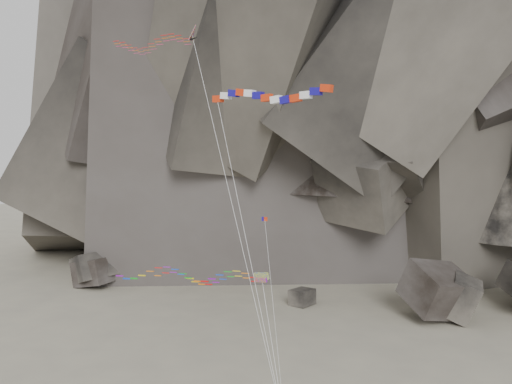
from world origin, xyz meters
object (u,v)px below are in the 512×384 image
(parafoil_kite, at_px, (183,275))
(pennant_kite, at_px, (268,260))
(delta_kite, at_px, (148,44))
(banner_kite, at_px, (268,97))

(parafoil_kite, xyz_separation_m, pennant_kite, (6.40, 1.78, 1.25))
(parafoil_kite, distance_m, pennant_kite, 6.76)
(delta_kite, relative_size, banner_kite, 1.22)
(delta_kite, distance_m, banner_kite, 12.21)
(banner_kite, height_order, parafoil_kite, banner_kite)
(pennant_kite, bearing_deg, delta_kite, -162.62)
(delta_kite, bearing_deg, pennant_kite, -9.49)
(delta_kite, xyz_separation_m, pennant_kite, (9.87, 0.51, -16.86))
(parafoil_kite, bearing_deg, delta_kite, 175.73)
(parafoil_kite, height_order, pennant_kite, pennant_kite)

